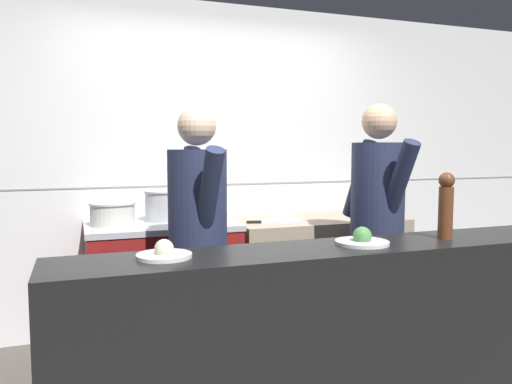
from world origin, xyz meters
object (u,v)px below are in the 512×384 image
Objects in this scene: mixing_bowl_steel at (283,215)px; pepper_mill at (446,204)px; chef_head_cook at (198,236)px; braising_pot at (209,203)px; chef_sous at (377,220)px; oven_range at (162,285)px; plated_dish_main at (164,253)px; plated_dish_appetiser at (362,240)px; chefs_knife at (268,222)px; stock_pot at (113,213)px; sauce_pot at (165,205)px.

mixing_bowl_steel is 1.44m from pepper_mill.
pepper_mill is 1.40m from chef_head_cook.
braising_pot is 0.15× the size of chef_sous.
braising_pot is (0.37, 0.06, 0.58)m from oven_range.
plated_dish_appetiser reaches higher than plated_dish_main.
chefs_knife is (0.41, -0.17, -0.14)m from braising_pot.
stock_pot reaches higher than chefs_knife.
braising_pot reaches higher than stock_pot.
plated_dish_appetiser is (-0.13, -1.36, 0.05)m from mixing_bowl_steel.
plated_dish_appetiser is at bearing -95.60° from mixing_bowl_steel.
chefs_knife is 1.57m from plated_dish_main.
mixing_bowl_steel is at bearing 84.40° from plated_dish_appetiser.
braising_pot is 0.66× the size of chefs_knife.
chef_sous is (1.52, 0.61, -0.01)m from plated_dish_main.
chefs_knife is at bearing 91.59° from plated_dish_appetiser.
plated_dish_main is at bearing -161.26° from chef_sous.
plated_dish_main reaches higher than mixing_bowl_steel.
mixing_bowl_steel is at bearing -6.17° from braising_pot.
plated_dish_appetiser is 0.76× the size of pepper_mill.
pepper_mill is 0.21× the size of chef_head_cook.
braising_pot reaches higher than plated_dish_main.
chefs_knife is 1.39× the size of plated_dish_appetiser.
chef_head_cook is (-0.71, 0.63, -0.04)m from plated_dish_appetiser.
plated_dish_appetiser is (0.81, -1.36, 0.52)m from oven_range.
braising_pot is 0.92× the size of plated_dish_appetiser.
mixing_bowl_steel is (0.95, -0.00, 0.47)m from oven_range.
chefs_knife is (1.11, -0.09, -0.11)m from stock_pot.
mixing_bowl_steel is at bearing 35.97° from chef_head_cook.
plated_dish_main is (-0.20, -1.33, 0.52)m from oven_range.
pepper_mill is (1.29, -1.44, 0.11)m from sauce_pot.
chef_sous reaches higher than chefs_knife.
sauce_pot is 1.16× the size of braising_pot.
chefs_knife is at bearing 128.30° from chef_sous.
pepper_mill is at bearing -66.92° from chefs_knife.
stock_pot is at bearing -176.94° from oven_range.
chef_head_cook is at bearing -137.50° from chefs_knife.
pepper_mill is at bearing -1.92° from plated_dish_appetiser.
stock_pot is 0.19× the size of chef_head_cook.
stock_pot is at bearing 140.57° from pepper_mill.
mixing_bowl_steel is at bearing 0.67° from stock_pot.
chef_sous reaches higher than braising_pot.
mixing_bowl_steel reaches higher than oven_range.
pepper_mill is (1.52, -0.05, 0.17)m from plated_dish_main.
mixing_bowl_steel is (0.58, -0.06, -0.11)m from braising_pot.
chefs_knife is 1.53× the size of plated_dish_main.
braising_pot is at bearing 66.73° from chef_head_cook.
plated_dish_appetiser is at bearing -88.41° from chefs_knife.
chef_sous reaches higher than plated_dish_appetiser.
chef_sous is (0.51, 0.64, -0.01)m from plated_dish_appetiser.
chef_sous is (0.55, -0.62, 0.07)m from chefs_knife.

